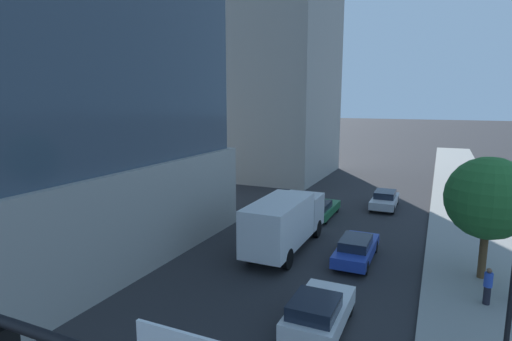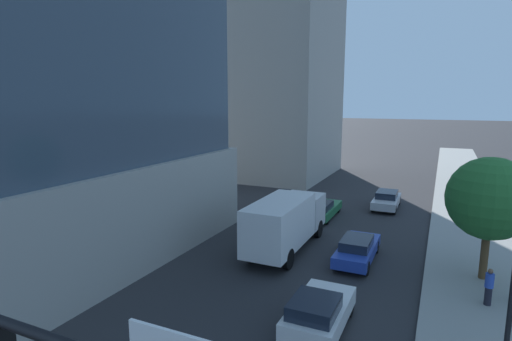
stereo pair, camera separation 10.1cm
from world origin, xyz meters
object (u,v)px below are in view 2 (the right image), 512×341
construction_building (273,0)px  street_tree (490,199)px  car_green (321,209)px  pedestrian_blue_shirt (489,287)px  car_blue (357,249)px  car_silver (387,200)px  car_white (319,312)px  box_truck (286,220)px

construction_building → street_tree: size_ratio=7.63×
construction_building → car_green: bearing=-55.9°
construction_building → pedestrian_blue_shirt: bearing=-51.3°
car_blue → car_green: bearing=119.0°
car_silver → car_white: (0.00, -19.35, 0.06)m
car_green → street_tree: bearing=-35.9°
car_white → box_truck: bearing=119.1°
car_blue → car_white: 7.38m
street_tree → car_silver: size_ratio=1.28×
car_blue → car_silver: 11.97m
street_tree → pedestrian_blue_shirt: street_tree is taller
street_tree → box_truck: street_tree is taller
pedestrian_blue_shirt → construction_building: bearing=128.7°
construction_building → pedestrian_blue_shirt: size_ratio=28.22×
box_truck → car_green: bearing=90.0°
construction_building → car_blue: 32.62m
car_blue → car_silver: size_ratio=1.04×
car_green → car_blue: bearing=-61.0°
box_truck → pedestrian_blue_shirt: (9.95, -2.65, -0.85)m
construction_building → car_blue: (14.36, -22.53, -18.72)m
construction_building → car_silver: size_ratio=9.75×
construction_building → car_blue: construction_building is taller
car_blue → car_silver: bearing=90.0°
box_truck → pedestrian_blue_shirt: size_ratio=5.05×
car_blue → box_truck: box_truck is taller
car_silver → car_white: 19.35m
car_silver → pedestrian_blue_shirt: pedestrian_blue_shirt is taller
box_truck → construction_building: bearing=114.5°
car_silver → pedestrian_blue_shirt: (5.92, -14.76, 0.24)m
street_tree → car_blue: (-5.93, -0.06, -3.36)m
construction_building → box_truck: 30.51m
car_white → street_tree: bearing=51.4°
car_green → pedestrian_blue_shirt: (9.95, -10.07, 0.31)m
car_silver → car_blue: bearing=-90.0°
construction_building → pedestrian_blue_shirt: (20.28, -25.31, -18.47)m
box_truck → car_white: bearing=-60.9°
street_tree → car_green: bearing=144.1°
box_truck → pedestrian_blue_shirt: bearing=-14.9°
pedestrian_blue_shirt → box_truck: bearing=165.1°
street_tree → car_blue: street_tree is taller
construction_building → car_green: (10.32, -15.24, -18.78)m
construction_building → street_tree: construction_building is taller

